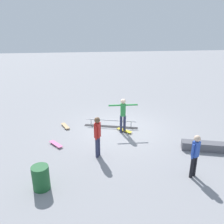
{
  "coord_description": "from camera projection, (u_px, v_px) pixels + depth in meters",
  "views": [
    {
      "loc": [
        1.69,
        10.8,
        5.18
      ],
      "look_at": [
        0.44,
        0.09,
        1.0
      ],
      "focal_mm": 38.88,
      "sensor_mm": 36.0,
      "label": 1
    }
  ],
  "objects": [
    {
      "name": "ground_plane",
      "position": [
        121.0,
        130.0,
        12.06
      ],
      "size": [
        60.0,
        60.0,
        0.0
      ],
      "primitive_type": "plane",
      "color": "gray"
    },
    {
      "name": "grind_rail",
      "position": [
        111.0,
        124.0,
        12.34
      ],
      "size": [
        2.7,
        0.95,
        0.38
      ],
      "rotation": [
        0.0,
        0.0,
        -0.27
      ],
      "color": "black",
      "rests_on": "ground_plane"
    },
    {
      "name": "skate_ledge",
      "position": [
        205.0,
        146.0,
        10.14
      ],
      "size": [
        1.98,
        0.94,
        0.35
      ],
      "primitive_type": "cube",
      "rotation": [
        0.0,
        0.0,
        -0.28
      ],
      "color": "#595960",
      "rests_on": "ground_plane"
    },
    {
      "name": "skater_main",
      "position": [
        123.0,
        113.0,
        11.46
      ],
      "size": [
        1.37,
        0.23,
        1.7
      ],
      "rotation": [
        0.0,
        0.0,
        3.12
      ],
      "color": "#2D3351",
      "rests_on": "ground_plane"
    },
    {
      "name": "skateboard_main",
      "position": [
        124.0,
        130.0,
        11.83
      ],
      "size": [
        0.7,
        0.72,
        0.09
      ],
      "rotation": [
        0.0,
        0.0,
        2.33
      ],
      "color": "yellow",
      "rests_on": "ground_plane"
    },
    {
      "name": "bystander_red_shirt",
      "position": [
        98.0,
        135.0,
        9.42
      ],
      "size": [
        0.27,
        0.37,
        1.69
      ],
      "rotation": [
        0.0,
        0.0,
        1.1
      ],
      "color": "#2D3351",
      "rests_on": "ground_plane"
    },
    {
      "name": "bystander_blue_shirt",
      "position": [
        195.0,
        154.0,
        8.18
      ],
      "size": [
        0.35,
        0.26,
        1.6
      ],
      "rotation": [
        0.0,
        0.0,
        3.64
      ],
      "color": "black",
      "rests_on": "ground_plane"
    },
    {
      "name": "loose_skateboard_natural",
      "position": [
        65.0,
        126.0,
        12.32
      ],
      "size": [
        0.5,
        0.81,
        0.09
      ],
      "rotation": [
        0.0,
        0.0,
        1.97
      ],
      "color": "tan",
      "rests_on": "ground_plane"
    },
    {
      "name": "loose_skateboard_pink",
      "position": [
        56.0,
        144.0,
        10.54
      ],
      "size": [
        0.64,
        0.76,
        0.09
      ],
      "rotation": [
        0.0,
        0.0,
        2.22
      ],
      "color": "#E05993",
      "rests_on": "ground_plane"
    },
    {
      "name": "trash_bin",
      "position": [
        41.0,
        178.0,
        7.76
      ],
      "size": [
        0.55,
        0.55,
        0.82
      ],
      "primitive_type": "cylinder",
      "color": "#1E592D",
      "rests_on": "ground_plane"
    }
  ]
}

